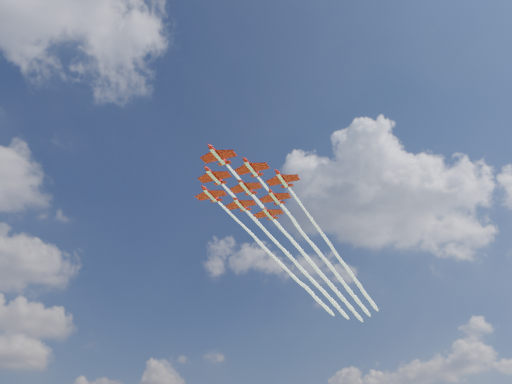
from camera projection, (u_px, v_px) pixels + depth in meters
jet_lead at (293, 242)px, 200.72m from camera, size 123.05×78.30×3.06m
jet_row2_port at (316, 248)px, 206.65m from camera, size 123.05×78.30×3.06m
jet_row2_starb at (287, 253)px, 210.96m from camera, size 123.05×78.30×3.06m
jet_row3_port at (337, 255)px, 212.58m from camera, size 123.05×78.30×3.06m
jet_row3_centre at (308, 259)px, 216.89m from camera, size 123.05×78.30×3.06m
jet_row3_starb at (281, 263)px, 221.20m from camera, size 123.05×78.30×3.06m
jet_row4_port at (329, 265)px, 222.82m from camera, size 123.05×78.30×3.06m
jet_row4_starb at (301, 269)px, 227.13m from camera, size 123.05×78.30×3.06m
jet_tail at (321, 274)px, 233.06m from camera, size 123.05×78.30×3.06m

